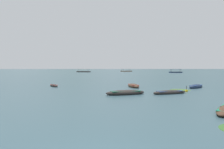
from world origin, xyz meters
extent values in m
plane|color=#385660|center=(0.00, 1500.00, 0.00)|extent=(6000.00, 6000.00, 0.00)
cone|color=#56665B|center=(-411.24, 2314.74, 212.00)|extent=(1266.55, 1266.55, 424.00)
cone|color=#4C5B56|center=(774.48, 2169.12, 250.60)|extent=(1704.84, 1704.84, 501.20)
cone|color=slate|center=(1366.56, 2188.01, 259.97)|extent=(1318.66, 1318.66, 519.94)
ellipsoid|color=#4C3323|center=(4.32, 23.59, 0.19)|extent=(1.84, 3.99, 0.64)
cube|color=#B22D28|center=(4.32, 23.59, 0.38)|extent=(1.33, 2.88, 0.05)
cube|color=#4C3323|center=(4.32, 23.59, 0.43)|extent=(0.89, 0.21, 0.04)
ellipsoid|color=#2D2826|center=(-7.90, 25.10, 0.13)|extent=(2.24, 3.07, 0.44)
cube|color=#B22D28|center=(-7.90, 25.10, 0.26)|extent=(1.62, 2.21, 0.05)
cube|color=#2D2826|center=(-7.90, 25.10, 0.31)|extent=(0.53, 0.35, 0.04)
ellipsoid|color=navy|center=(13.21, 22.28, 0.19)|extent=(3.52, 3.30, 0.64)
cube|color=#28519E|center=(13.21, 22.28, 0.39)|extent=(2.54, 2.38, 0.05)
cube|color=navy|center=(13.21, 22.28, 0.44)|extent=(0.57, 0.63, 0.04)
ellipsoid|color=#2D2826|center=(2.31, 15.61, 0.18)|extent=(4.63, 2.53, 0.61)
cube|color=#197A56|center=(2.31, 15.61, 0.37)|extent=(3.33, 1.82, 0.05)
cube|color=#2D2826|center=(2.31, 15.61, 0.42)|extent=(0.33, 0.89, 0.04)
ellipsoid|color=#2D2826|center=(7.26, 16.05, 0.15)|extent=(4.34, 2.34, 0.50)
cube|color=#28519E|center=(7.26, 16.05, 0.30)|extent=(3.12, 1.68, 0.05)
cube|color=#2D2826|center=(7.26, 16.05, 0.35)|extent=(0.30, 0.69, 0.04)
cube|color=navy|center=(45.96, 118.33, 0.27)|extent=(8.21, 2.60, 0.90)
cylinder|color=#4C4742|center=(49.05, 119.31, 1.40)|extent=(0.10, 0.10, 1.80)
cylinder|color=#4C4742|center=(49.08, 117.45, 1.40)|extent=(0.10, 0.10, 1.80)
cylinder|color=#4C4742|center=(42.84, 119.21, 1.40)|extent=(0.10, 0.10, 1.80)
cylinder|color=#4C4742|center=(42.87, 117.34, 1.40)|extent=(0.10, 0.10, 1.80)
cube|color=#334C75|center=(45.96, 118.33, 2.29)|extent=(6.90, 2.18, 0.12)
cube|color=brown|center=(18.91, 167.82, 0.27)|extent=(10.65, 6.77, 0.90)
cylinder|color=#4C4742|center=(15.78, 165.25, 1.40)|extent=(0.10, 0.10, 1.80)
cylinder|color=#4C4742|center=(14.86, 168.00, 1.40)|extent=(0.10, 0.10, 1.80)
cylinder|color=#4C4742|center=(22.95, 167.65, 1.40)|extent=(0.10, 0.10, 1.80)
cylinder|color=#4C4742|center=(22.04, 170.40, 1.40)|extent=(0.10, 0.10, 1.80)
cube|color=#9E998E|center=(18.91, 167.82, 2.29)|extent=(8.95, 5.69, 0.12)
cube|color=#2D2826|center=(-16.60, 139.98, 0.27)|extent=(10.77, 6.85, 0.90)
cylinder|color=#4C4742|center=(-12.51, 139.92, 1.40)|extent=(0.10, 0.10, 1.80)
cylinder|color=#4C4742|center=(-13.44, 137.38, 1.40)|extent=(0.10, 0.10, 1.80)
cylinder|color=#4C4742|center=(-19.76, 142.59, 1.40)|extent=(0.10, 0.10, 1.80)
cylinder|color=#4C4742|center=(-20.69, 140.04, 1.40)|extent=(0.10, 0.10, 1.80)
cube|color=#9E998E|center=(-16.60, 139.98, 2.29)|extent=(9.04, 5.75, 0.12)
sphere|color=yellow|center=(9.92, 17.85, 0.07)|extent=(0.36, 0.36, 0.36)
cylinder|color=black|center=(9.92, 17.85, 0.38)|extent=(0.06, 0.06, 0.61)
ellipsoid|color=#38662D|center=(-8.28, 26.51, 0.00)|extent=(1.82, 3.00, 0.14)
ellipsoid|color=#477033|center=(9.88, 19.66, 0.00)|extent=(3.05, 2.69, 0.14)
camera|label=1|loc=(0.18, -4.71, 2.79)|focal=30.52mm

